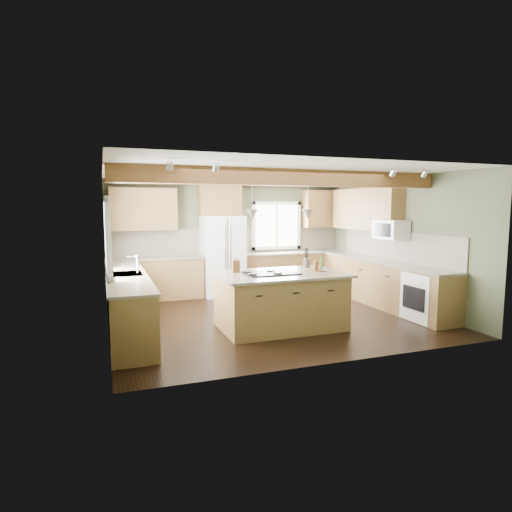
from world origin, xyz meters
name	(u,v)px	position (x,y,z in m)	size (l,w,h in m)	color
floor	(269,316)	(0.00, 0.00, 0.00)	(5.60, 5.60, 0.00)	black
ceiling	(270,173)	(0.00, 0.00, 2.60)	(5.60, 5.60, 0.00)	silver
wall_back	(230,237)	(0.00, 2.50, 1.30)	(5.60, 5.60, 0.00)	#495039
wall_left	(106,251)	(-2.80, 0.00, 1.30)	(5.00, 5.00, 0.00)	#495039
wall_right	(398,242)	(2.80, 0.00, 1.30)	(5.00, 5.00, 0.00)	#495039
ceiling_beam	(287,178)	(0.00, -0.76, 2.47)	(5.55, 0.26, 0.26)	#4E2C16
soffit_trim	(231,183)	(0.00, 2.40, 2.54)	(5.55, 0.20, 0.10)	#4E2C16
backsplash_back	(231,241)	(0.00, 2.48, 1.21)	(5.58, 0.03, 0.58)	brown
backsplash_right	(395,246)	(2.78, 0.05, 1.21)	(0.03, 3.70, 0.58)	brown
base_cab_back_left	(156,279)	(-1.79, 2.20, 0.44)	(2.02, 0.60, 0.88)	brown
counter_back_left	(155,258)	(-1.79, 2.20, 0.90)	(2.06, 0.64, 0.04)	#494135
base_cab_back_right	(293,271)	(1.49, 2.20, 0.44)	(2.62, 0.60, 0.88)	brown
counter_back_right	(293,253)	(1.49, 2.20, 0.90)	(2.66, 0.64, 0.04)	#494135
base_cab_left	(127,302)	(-2.50, 0.05, 0.44)	(0.60, 3.70, 0.88)	brown
counter_left	(126,275)	(-2.50, 0.05, 0.90)	(0.64, 3.74, 0.04)	#494135
base_cab_right	(382,284)	(2.50, 0.05, 0.44)	(0.60, 3.70, 0.88)	brown
counter_right	(383,261)	(2.50, 0.05, 0.90)	(0.64, 3.74, 0.04)	#494135
upper_cab_back_left	(143,209)	(-1.99, 2.33, 1.95)	(1.40, 0.35, 0.90)	brown
upper_cab_over_fridge	(220,200)	(-0.30, 2.33, 2.15)	(0.96, 0.35, 0.70)	brown
upper_cab_right	(366,209)	(2.62, 0.90, 1.95)	(0.35, 2.20, 0.90)	brown
upper_cab_back_corner	(321,209)	(2.30, 2.33, 1.95)	(0.90, 0.35, 0.90)	brown
window_left	(106,235)	(-2.78, 0.05, 1.55)	(0.04, 1.60, 1.05)	white
window_back	(276,225)	(1.15, 2.48, 1.55)	(1.10, 0.04, 1.00)	white
sink	(126,274)	(-2.50, 0.05, 0.91)	(0.50, 0.65, 0.03)	#262628
faucet	(137,265)	(-2.32, 0.05, 1.05)	(0.02, 0.02, 0.28)	#B2B2B7
dishwasher	(133,323)	(-2.49, -1.25, 0.43)	(0.60, 0.60, 0.84)	white
oven	(428,297)	(2.49, -1.25, 0.43)	(0.60, 0.72, 0.84)	white
microwave	(391,230)	(2.58, -0.05, 1.55)	(0.40, 0.70, 0.38)	white
pendant_left	(252,215)	(-0.60, -0.76, 1.88)	(0.18, 0.18, 0.16)	#B2B2B7
pendant_right	(308,214)	(0.38, -0.76, 1.88)	(0.18, 0.18, 0.16)	#B2B2B7
refrigerator	(223,256)	(-0.30, 2.12, 0.90)	(0.90, 0.74, 1.80)	white
island	(280,302)	(-0.11, -0.76, 0.44)	(1.96, 1.20, 0.88)	olive
island_top	(280,274)	(-0.11, -0.76, 0.90)	(2.09, 1.33, 0.04)	#494135
cooktop	(271,273)	(-0.27, -0.76, 0.93)	(0.85, 0.57, 0.02)	black
knife_block	(236,266)	(-0.78, -0.44, 1.02)	(0.12, 0.09, 0.20)	#592D1A
utensil_crock	(306,263)	(0.59, -0.32, 1.00)	(0.12, 0.12, 0.16)	#38302D
bottle_tray	(318,265)	(0.58, -0.79, 1.03)	(0.24, 0.24, 0.22)	brown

